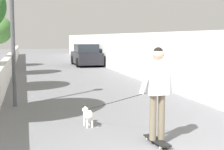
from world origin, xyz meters
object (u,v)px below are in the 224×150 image
at_px(person_skateboarder, 158,86).
at_px(car_near, 86,56).
at_px(lamp_post, 12,6).
at_px(skateboard, 157,140).
at_px(dog, 88,114).

relative_size(person_skateboarder, car_near, 0.45).
xyz_separation_m(lamp_post, skateboard, (-4.31, -2.73, -2.85)).
height_order(skateboard, car_near, car_near).
xyz_separation_m(lamp_post, person_skateboarder, (-4.31, -2.73, -1.79)).
relative_size(lamp_post, car_near, 1.07).
xyz_separation_m(skateboard, person_skateboarder, (-0.00, 0.00, 1.06)).
height_order(lamp_post, person_skateboarder, lamp_post).
bearing_deg(dog, car_near, -10.11).
bearing_deg(lamp_post, dog, -148.10).
distance_m(skateboard, dog, 1.92).
bearing_deg(lamp_post, person_skateboarder, -147.68).
relative_size(skateboard, person_skateboarder, 0.46).
bearing_deg(person_skateboarder, lamp_post, 32.32).
xyz_separation_m(skateboard, dog, (1.60, 1.04, 0.21)).
distance_m(lamp_post, skateboard, 5.84).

